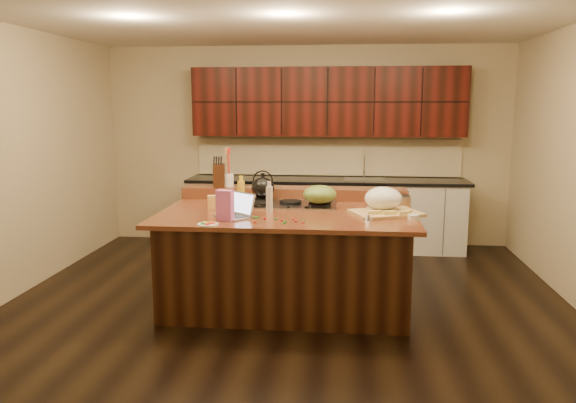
# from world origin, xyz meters

# --- Properties ---
(room) EXTENTS (5.52, 5.02, 2.72)m
(room) POSITION_xyz_m (0.00, 0.00, 1.35)
(room) COLOR black
(room) RESTS_ON ground
(island) EXTENTS (2.40, 1.60, 0.92)m
(island) POSITION_xyz_m (0.00, 0.00, 0.46)
(island) COLOR black
(island) RESTS_ON ground
(back_ledge) EXTENTS (2.40, 0.30, 0.12)m
(back_ledge) POSITION_xyz_m (0.00, 0.70, 0.98)
(back_ledge) COLOR black
(back_ledge) RESTS_ON island
(cooktop) EXTENTS (0.92, 0.52, 0.05)m
(cooktop) POSITION_xyz_m (0.00, 0.30, 0.94)
(cooktop) COLOR gray
(cooktop) RESTS_ON island
(back_counter) EXTENTS (3.70, 0.66, 2.40)m
(back_counter) POSITION_xyz_m (0.30, 2.23, 0.98)
(back_counter) COLOR silver
(back_counter) RESTS_ON ground
(kettle) EXTENTS (0.29, 0.29, 0.21)m
(kettle) POSITION_xyz_m (-0.30, 0.43, 1.07)
(kettle) COLOR black
(kettle) RESTS_ON cooktop
(green_bowl) EXTENTS (0.34, 0.34, 0.18)m
(green_bowl) POSITION_xyz_m (0.30, 0.17, 1.05)
(green_bowl) COLOR #58762F
(green_bowl) RESTS_ON cooktop
(laptop) EXTENTS (0.40, 0.39, 0.22)m
(laptop) POSITION_xyz_m (-0.42, -0.33, 0.98)
(laptop) COLOR #B7B7BC
(laptop) RESTS_ON island
(oil_bottle) EXTENTS (0.07, 0.07, 0.27)m
(oil_bottle) POSITION_xyz_m (-0.46, 0.06, 1.06)
(oil_bottle) COLOR yellow
(oil_bottle) RESTS_ON island
(vinegar_bottle) EXTENTS (0.08, 0.08, 0.25)m
(vinegar_bottle) POSITION_xyz_m (-0.16, -0.14, 1.04)
(vinegar_bottle) COLOR silver
(vinegar_bottle) RESTS_ON island
(wooden_tray) EXTENTS (0.72, 0.63, 0.24)m
(wooden_tray) POSITION_xyz_m (0.91, -0.02, 1.03)
(wooden_tray) COLOR tan
(wooden_tray) RESTS_ON island
(ramekin_a) EXTENTS (0.10, 0.10, 0.04)m
(ramekin_a) POSITION_xyz_m (1.15, -0.31, 0.94)
(ramekin_a) COLOR white
(ramekin_a) RESTS_ON island
(ramekin_b) EXTENTS (0.13, 0.13, 0.04)m
(ramekin_b) POSITION_xyz_m (0.80, 0.02, 0.94)
(ramekin_b) COLOR white
(ramekin_b) RESTS_ON island
(ramekin_c) EXTENTS (0.11, 0.11, 0.04)m
(ramekin_c) POSITION_xyz_m (0.95, 0.10, 0.94)
(ramekin_c) COLOR white
(ramekin_c) RESTS_ON island
(strainer_bowl) EXTENTS (0.27, 0.27, 0.09)m
(strainer_bowl) POSITION_xyz_m (1.08, 0.35, 0.97)
(strainer_bowl) COLOR #996B3F
(strainer_bowl) RESTS_ON island
(kitchen_timer) EXTENTS (0.08, 0.08, 0.07)m
(kitchen_timer) POSITION_xyz_m (0.75, -0.38, 0.96)
(kitchen_timer) COLOR silver
(kitchen_timer) RESTS_ON island
(pink_bag) EXTENTS (0.16, 0.11, 0.27)m
(pink_bag) POSITION_xyz_m (-0.50, -0.51, 1.06)
(pink_bag) COLOR #D062AF
(pink_bag) RESTS_ON island
(candy_plate) EXTENTS (0.20, 0.20, 0.01)m
(candy_plate) POSITION_xyz_m (-0.60, -0.71, 0.93)
(candy_plate) COLOR white
(candy_plate) RESTS_ON island
(package_box) EXTENTS (0.11, 0.09, 0.14)m
(package_box) POSITION_xyz_m (-0.72, -0.01, 0.99)
(package_box) COLOR #EAB852
(package_box) RESTS_ON island
(utensil_crock) EXTENTS (0.13, 0.13, 0.14)m
(utensil_crock) POSITION_xyz_m (-0.72, 0.70, 1.11)
(utensil_crock) COLOR white
(utensil_crock) RESTS_ON back_ledge
(knife_block) EXTENTS (0.16, 0.22, 0.24)m
(knife_block) POSITION_xyz_m (-0.82, 0.70, 1.16)
(knife_block) COLOR black
(knife_block) RESTS_ON back_ledge
(gumdrop_0) EXTENTS (0.02, 0.02, 0.02)m
(gumdrop_0) POSITION_xyz_m (0.13, -0.52, 0.93)
(gumdrop_0) COLOR red
(gumdrop_0) RESTS_ON island
(gumdrop_1) EXTENTS (0.02, 0.02, 0.02)m
(gumdrop_1) POSITION_xyz_m (-0.25, -0.41, 0.93)
(gumdrop_1) COLOR #198C26
(gumdrop_1) RESTS_ON island
(gumdrop_2) EXTENTS (0.02, 0.02, 0.02)m
(gumdrop_2) POSITION_xyz_m (-0.22, -0.59, 0.93)
(gumdrop_2) COLOR red
(gumdrop_2) RESTS_ON island
(gumdrop_3) EXTENTS (0.02, 0.02, 0.02)m
(gumdrop_3) POSITION_xyz_m (-0.23, -0.40, 0.93)
(gumdrop_3) COLOR #198C26
(gumdrop_3) RESTS_ON island
(gumdrop_4) EXTENTS (0.02, 0.02, 0.02)m
(gumdrop_4) POSITION_xyz_m (0.00, -0.51, 0.93)
(gumdrop_4) COLOR red
(gumdrop_4) RESTS_ON island
(gumdrop_5) EXTENTS (0.02, 0.02, 0.02)m
(gumdrop_5) POSITION_xyz_m (0.19, -0.51, 0.93)
(gumdrop_5) COLOR #198C26
(gumdrop_5) RESTS_ON island
(gumdrop_6) EXTENTS (0.02, 0.02, 0.02)m
(gumdrop_6) POSITION_xyz_m (0.19, -0.56, 0.93)
(gumdrop_6) COLOR red
(gumdrop_6) RESTS_ON island
(gumdrop_7) EXTENTS (0.02, 0.02, 0.02)m
(gumdrop_7) POSITION_xyz_m (-0.06, -0.44, 0.93)
(gumdrop_7) COLOR #198C26
(gumdrop_7) RESTS_ON island
(gumdrop_8) EXTENTS (0.02, 0.02, 0.02)m
(gumdrop_8) POSITION_xyz_m (0.10, -0.43, 0.93)
(gumdrop_8) COLOR red
(gumdrop_8) RESTS_ON island
(gumdrop_9) EXTENTS (0.02, 0.02, 0.02)m
(gumdrop_9) POSITION_xyz_m (0.04, -0.56, 0.93)
(gumdrop_9) COLOR #198C26
(gumdrop_9) RESTS_ON island
(gumdrop_10) EXTENTS (0.02, 0.02, 0.02)m
(gumdrop_10) POSITION_xyz_m (-0.16, -0.44, 0.93)
(gumdrop_10) COLOR red
(gumdrop_10) RESTS_ON island
(gumdrop_11) EXTENTS (0.02, 0.02, 0.02)m
(gumdrop_11) POSITION_xyz_m (0.03, -0.60, 0.93)
(gumdrop_11) COLOR #198C26
(gumdrop_11) RESTS_ON island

